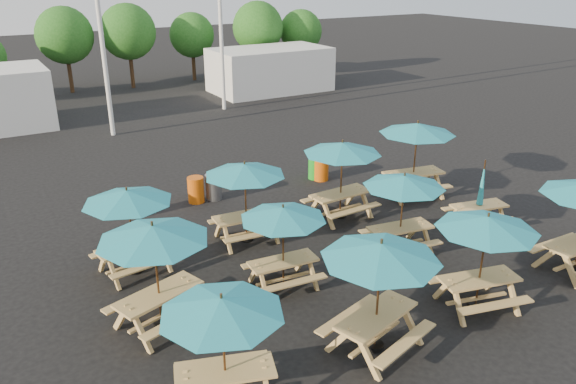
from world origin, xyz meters
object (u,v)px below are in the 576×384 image
picnic_unit_0 (222,311)px  waste_bin_1 (213,187)px  picnic_unit_10 (480,200)px  waste_bin_0 (133,203)px  picnic_unit_2 (128,200)px  picnic_unit_1 (153,238)px  picnic_unit_7 (404,185)px  picnic_unit_6 (487,228)px  picnic_unit_11 (417,132)px  waste_bin_3 (321,169)px  picnic_unit_8 (342,152)px  waste_bin_4 (316,167)px  picnic_unit_4 (283,217)px  waste_bin_2 (196,190)px  picnic_unit_3 (381,257)px  picnic_unit_5 (245,173)px

picnic_unit_0 → waste_bin_1: (3.60, 8.86, -1.51)m
picnic_unit_10 → waste_bin_0: bearing=157.9°
picnic_unit_10 → picnic_unit_2: bearing=177.8°
picnic_unit_1 → waste_bin_1: bearing=39.6°
picnic_unit_2 → picnic_unit_7: picnic_unit_2 is taller
picnic_unit_6 → picnic_unit_11: 6.70m
picnic_unit_7 → waste_bin_3: bearing=86.9°
picnic_unit_11 → waste_bin_1: picnic_unit_11 is taller
picnic_unit_7 → picnic_unit_8: (-0.07, 2.67, 0.18)m
picnic_unit_1 → picnic_unit_10: picnic_unit_1 is taller
picnic_unit_2 → picnic_unit_11: bearing=-6.2°
picnic_unit_1 → waste_bin_4: 9.94m
picnic_unit_0 → waste_bin_0: size_ratio=3.16×
picnic_unit_4 → picnic_unit_8: size_ratio=0.90×
picnic_unit_4 → waste_bin_3: picnic_unit_4 is taller
picnic_unit_10 → waste_bin_3: size_ratio=2.44×
picnic_unit_7 → waste_bin_1: bearing=124.6°
picnic_unit_6 → waste_bin_2: bearing=123.2°
waste_bin_3 → picnic_unit_4: bearing=-130.6°
picnic_unit_0 → waste_bin_3: bearing=66.2°
waste_bin_3 → waste_bin_2: bearing=175.6°
picnic_unit_3 → picnic_unit_7: picnic_unit_3 is taller
picnic_unit_0 → picnic_unit_7: (6.47, 2.88, -0.00)m
picnic_unit_4 → waste_bin_2: (0.15, 5.99, -1.41)m
waste_bin_1 → picnic_unit_10: bearing=-45.2°
picnic_unit_6 → waste_bin_0: (-5.29, 8.94, -1.57)m
picnic_unit_6 → picnic_unit_10: 4.61m
picnic_unit_5 → waste_bin_4: bearing=40.8°
picnic_unit_7 → picnic_unit_11: bearing=52.1°
picnic_unit_0 → picnic_unit_5: (3.19, 5.58, 0.08)m
picnic_unit_4 → picnic_unit_10: bearing=4.7°
picnic_unit_3 → picnic_unit_11: picnic_unit_11 is taller
picnic_unit_10 → picnic_unit_1: bearing=-167.3°
picnic_unit_3 → waste_bin_3: bearing=47.0°
picnic_unit_2 → waste_bin_2: picnic_unit_2 is taller
picnic_unit_4 → waste_bin_0: size_ratio=2.57×
picnic_unit_4 → waste_bin_0: (-1.95, 5.93, -1.41)m
picnic_unit_4 → picnic_unit_7: bearing=4.2°
picnic_unit_8 → picnic_unit_10: size_ratio=1.17×
waste_bin_1 → picnic_unit_2: bearing=-136.7°
waste_bin_0 → picnic_unit_5: bearing=-55.0°
picnic_unit_0 → waste_bin_2: bearing=89.6°
picnic_unit_3 → waste_bin_2: 9.15m
picnic_unit_1 → picnic_unit_7: 6.69m
waste_bin_4 → picnic_unit_0: bearing=-130.9°
picnic_unit_8 → waste_bin_3: 3.67m
picnic_unit_2 → picnic_unit_4: size_ratio=1.12×
picnic_unit_0 → picnic_unit_3: 3.27m
picnic_unit_10 → picnic_unit_6: bearing=-125.5°
picnic_unit_10 → picnic_unit_5: bearing=169.6°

